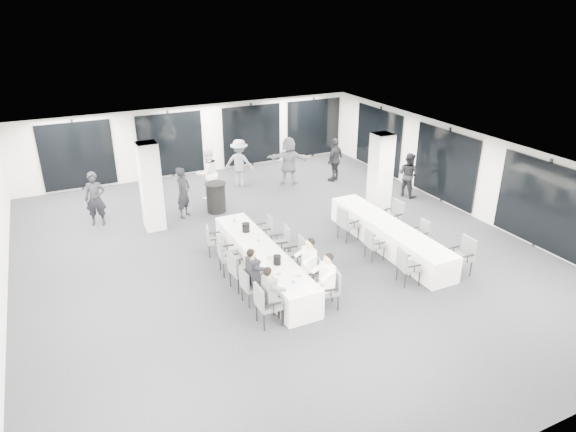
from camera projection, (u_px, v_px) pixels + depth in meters
name	position (u px, v px, depth m)	size (l,w,h in m)	color
room	(288.00, 190.00, 15.58)	(14.04, 16.04, 2.84)	#222227
column_left	(151.00, 187.00, 15.81)	(0.60, 0.60, 2.80)	silver
column_right	(380.00, 175.00, 16.81)	(0.60, 0.60, 2.80)	silver
banquet_table_main	(263.00, 262.00, 13.51)	(0.90, 5.00, 0.75)	silver
banquet_table_side	(388.00, 236.00, 14.96)	(0.90, 5.00, 0.75)	silver
cocktail_table	(216.00, 197.00, 17.43)	(0.73, 0.73, 1.02)	black
chair_main_left_near	(265.00, 302.00, 11.37)	(0.51, 0.58, 1.01)	#53565B
chair_main_left_second	(249.00, 284.00, 12.20)	(0.48, 0.53, 0.90)	#53565B
chair_main_left_mid	(238.00, 269.00, 12.76)	(0.57, 0.62, 1.01)	#53565B
chair_main_left_fourth	(226.00, 253.00, 13.48)	(0.58, 0.63, 1.04)	#53565B
chair_main_left_far	(212.00, 239.00, 14.51)	(0.54, 0.56, 0.88)	#53565B
chair_main_right_near	(331.00, 287.00, 12.03)	(0.57, 0.61, 0.96)	#53565B
chair_main_right_second	(313.00, 271.00, 12.78)	(0.48, 0.52, 0.89)	#53565B
chair_main_right_mid	(297.00, 254.00, 13.47)	(0.57, 0.62, 1.03)	#53565B
chair_main_right_fourth	(282.00, 241.00, 14.23)	(0.57, 0.61, 0.98)	#53565B
chair_main_right_far	(266.00, 228.00, 15.17)	(0.48, 0.52, 0.86)	#53565B
chair_side_left_near	(406.00, 264.00, 13.01)	(0.56, 0.60, 0.98)	#53565B
chair_side_left_mid	(373.00, 243.00, 14.25)	(0.47, 0.52, 0.90)	#53565B
chair_side_left_far	(346.00, 222.00, 15.35)	(0.57, 0.62, 1.03)	#53565B
chair_side_right_near	(463.00, 254.00, 13.48)	(0.54, 0.60, 1.04)	#53565B
chair_side_right_mid	(421.00, 233.00, 14.88)	(0.46, 0.51, 0.87)	#53565B
chair_side_right_far	(394.00, 214.00, 15.94)	(0.54, 0.60, 1.01)	#53565B
seated_guest_a	(272.00, 291.00, 11.35)	(0.50, 0.38, 1.44)	slate
seated_guest_b	(255.00, 272.00, 12.15)	(0.50, 0.38, 1.44)	black
seated_guest_c	(325.00, 278.00, 11.87)	(0.50, 0.38, 1.44)	white
seated_guest_d	(307.00, 262.00, 12.60)	(0.50, 0.38, 1.44)	white
standing_guest_a	(183.00, 189.00, 16.85)	(0.71, 0.57, 1.94)	black
standing_guest_b	(208.00, 170.00, 18.39)	(1.03, 0.63, 2.13)	white
standing_guest_c	(240.00, 160.00, 19.61)	(1.34, 0.68, 2.07)	slate
standing_guest_d	(335.00, 157.00, 20.14)	(1.16, 0.65, 1.98)	black
standing_guest_f	(289.00, 158.00, 19.80)	(1.94, 0.75, 2.12)	slate
standing_guest_g	(95.00, 195.00, 16.24)	(0.73, 0.59, 2.00)	black
standing_guest_h	(409.00, 172.00, 18.63)	(0.89, 0.55, 1.85)	black
ice_bucket_near	(277.00, 260.00, 12.58)	(0.20, 0.20, 0.23)	black
ice_bucket_far	(246.00, 227.00, 14.31)	(0.22, 0.22, 0.25)	black
water_bottle_a	(294.00, 281.00, 11.70)	(0.06, 0.06, 0.20)	silver
water_bottle_b	(258.00, 239.00, 13.67)	(0.07, 0.07, 0.21)	silver
water_bottle_c	(235.00, 220.00, 14.82)	(0.08, 0.08, 0.24)	silver
plate_a	(279.00, 274.00, 12.14)	(0.20, 0.20, 0.03)	white
plate_b	(298.00, 276.00, 12.06)	(0.21, 0.21, 0.03)	white
plate_c	(270.00, 258.00, 12.91)	(0.19, 0.19, 0.03)	white
wine_glass	(303.00, 279.00, 11.67)	(0.08, 0.08, 0.21)	silver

